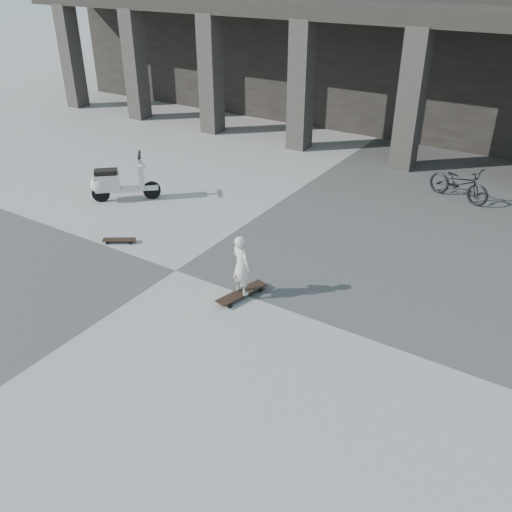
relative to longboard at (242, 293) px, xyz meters
The scene contains 7 objects.
ground 1.69m from the longboard, behind, with size 90.00×90.00×0.00m, color #454543.
colonnade 14.26m from the longboard, 96.93° to the left, with size 28.00×8.82×6.00m.
longboard is the anchor object (origin of this frame).
skateboard_spare 3.56m from the longboard, behind, with size 0.72×0.55×0.09m.
child 0.61m from the longboard, ahead, with size 0.43×0.28×1.17m, color beige.
scooter 5.76m from the longboard, 159.20° to the left, with size 1.42×1.31×1.24m.
bicycle 7.32m from the longboard, 72.87° to the left, with size 0.59×1.69×0.89m, color black.
Camera 1 is at (6.51, -7.14, 5.62)m, focal length 38.00 mm.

